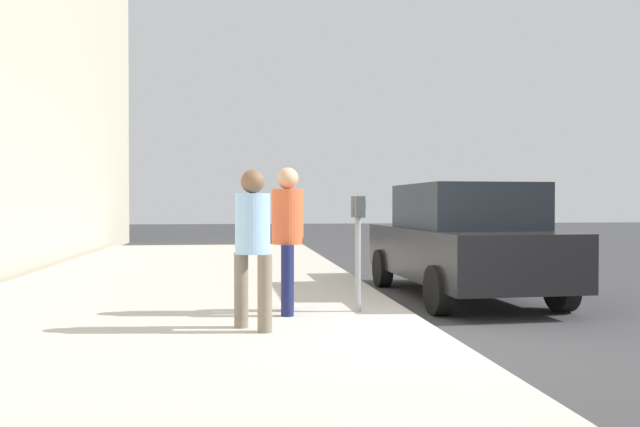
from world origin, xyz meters
name	(u,v)px	position (x,y,z in m)	size (l,w,h in m)	color
ground_plane	(438,342)	(0.00, 0.00, 0.00)	(80.00, 80.00, 0.00)	#38383A
sidewalk_slab	(148,343)	(0.00, 3.00, 0.07)	(28.00, 6.00, 0.15)	#B7B2A8
parking_meter	(358,228)	(1.10, 0.65, 1.17)	(0.36, 0.12, 1.41)	gray
pedestrian_at_meter	(288,227)	(1.09, 1.51, 1.18)	(0.53, 0.38, 1.75)	#191E4C
pedestrian_bystander	(253,237)	(0.15, 1.95, 1.12)	(0.42, 0.39, 1.67)	#726656
parked_sedan_near	(462,241)	(2.93, -1.35, 0.89)	(4.45, 2.07, 1.77)	black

